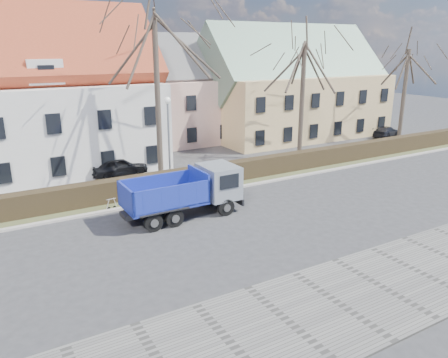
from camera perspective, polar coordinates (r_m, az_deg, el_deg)
ground at (r=23.79m, az=4.16°, el=-4.82°), size 120.00×120.00×0.00m
sidewalk_near at (r=18.12m, az=19.84°, el=-13.12°), size 80.00×5.00×0.08m
curb_far at (r=27.45m, az=-1.23°, el=-1.62°), size 80.00×0.30×0.12m
grass_strip at (r=28.79m, az=-2.77°, el=-0.76°), size 80.00×3.00×0.10m
hedge at (r=28.44m, az=-2.60°, el=0.29°), size 60.00×0.90×1.30m
building_pink at (r=41.89m, az=-6.77°, el=10.29°), size 10.80×8.80×8.00m
building_yellow at (r=45.53m, az=9.04°, el=11.05°), size 18.80×10.80×8.50m
tree_1 at (r=28.80m, az=-8.73°, el=11.84°), size 9.20×9.20×12.65m
tree_2 at (r=35.09m, az=10.22°, el=11.32°), size 8.00×8.00×11.00m
tree_3 at (r=43.80m, az=22.54°, el=11.04°), size 7.60×7.60×10.45m
dump_truck at (r=23.18m, az=-5.89°, el=-1.96°), size 6.66×2.53×2.65m
streetlight at (r=27.94m, az=-7.20°, el=4.73°), size 0.46×0.46×5.89m
cart_frame at (r=25.22m, az=-14.95°, el=-3.21°), size 0.84×0.55×0.72m
parked_car_a at (r=31.68m, az=-13.56°, el=1.63°), size 4.02×1.70×1.36m
parked_car_b at (r=47.05m, az=20.40°, el=5.82°), size 4.05×2.60×1.09m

